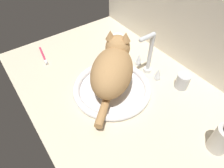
{
  "coord_description": "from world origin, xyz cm",
  "views": [
    {
      "loc": [
        50.94,
        -37.41,
        69.75
      ],
      "look_at": [
        2.29,
        -2.05,
        7.0
      ],
      "focal_mm": 31.04,
      "sensor_mm": 36.0,
      "label": 1
    }
  ],
  "objects_px": {
    "faucet": "(148,58)",
    "toothbrush": "(43,56)",
    "pill_bottle": "(118,42)",
    "metal_jar": "(183,81)",
    "soap_pump_bottle": "(222,139)",
    "sink_basin": "(112,88)",
    "cat": "(113,67)"
  },
  "relations": [
    {
      "from": "pill_bottle",
      "to": "soap_pump_bottle",
      "type": "bearing_deg",
      "value": -6.73
    },
    {
      "from": "soap_pump_bottle",
      "to": "pill_bottle",
      "type": "relative_size",
      "value": 1.98
    },
    {
      "from": "faucet",
      "to": "cat",
      "type": "xyz_separation_m",
      "value": [
        -0.01,
        -0.2,
        0.03
      ]
    },
    {
      "from": "pill_bottle",
      "to": "toothbrush",
      "type": "distance_m",
      "value": 0.42
    },
    {
      "from": "sink_basin",
      "to": "soap_pump_bottle",
      "type": "xyz_separation_m",
      "value": [
        0.45,
        0.14,
        0.05
      ]
    },
    {
      "from": "pill_bottle",
      "to": "toothbrush",
      "type": "bearing_deg",
      "value": -114.15
    },
    {
      "from": "toothbrush",
      "to": "metal_jar",
      "type": "bearing_deg",
      "value": 36.18
    },
    {
      "from": "soap_pump_bottle",
      "to": "pill_bottle",
      "type": "height_order",
      "value": "soap_pump_bottle"
    },
    {
      "from": "soap_pump_bottle",
      "to": "toothbrush",
      "type": "xyz_separation_m",
      "value": [
        -0.87,
        -0.3,
        -0.06
      ]
    },
    {
      "from": "soap_pump_bottle",
      "to": "toothbrush",
      "type": "height_order",
      "value": "soap_pump_bottle"
    },
    {
      "from": "soap_pump_bottle",
      "to": "pill_bottle",
      "type": "xyz_separation_m",
      "value": [
        -0.7,
        0.08,
        -0.02
      ]
    },
    {
      "from": "cat",
      "to": "faucet",
      "type": "bearing_deg",
      "value": 86.01
    },
    {
      "from": "sink_basin",
      "to": "soap_pump_bottle",
      "type": "distance_m",
      "value": 0.47
    },
    {
      "from": "pill_bottle",
      "to": "toothbrush",
      "type": "height_order",
      "value": "pill_bottle"
    },
    {
      "from": "cat",
      "to": "toothbrush",
      "type": "relative_size",
      "value": 2.09
    },
    {
      "from": "cat",
      "to": "toothbrush",
      "type": "xyz_separation_m",
      "value": [
        -0.41,
        -0.18,
        -0.11
      ]
    },
    {
      "from": "cat",
      "to": "toothbrush",
      "type": "height_order",
      "value": "cat"
    },
    {
      "from": "metal_jar",
      "to": "toothbrush",
      "type": "relative_size",
      "value": 0.45
    },
    {
      "from": "faucet",
      "to": "pill_bottle",
      "type": "xyz_separation_m",
      "value": [
        -0.25,
        0.01,
        -0.05
      ]
    },
    {
      "from": "cat",
      "to": "sink_basin",
      "type": "bearing_deg",
      "value": -49.04
    },
    {
      "from": "cat",
      "to": "pill_bottle",
      "type": "xyz_separation_m",
      "value": [
        -0.24,
        0.21,
        -0.08
      ]
    },
    {
      "from": "sink_basin",
      "to": "metal_jar",
      "type": "bearing_deg",
      "value": 57.7
    },
    {
      "from": "metal_jar",
      "to": "sink_basin",
      "type": "bearing_deg",
      "value": -122.3
    },
    {
      "from": "metal_jar",
      "to": "pill_bottle",
      "type": "xyz_separation_m",
      "value": [
        -0.42,
        -0.05,
        0.0
      ]
    },
    {
      "from": "metal_jar",
      "to": "soap_pump_bottle",
      "type": "distance_m",
      "value": 0.31
    },
    {
      "from": "faucet",
      "to": "toothbrush",
      "type": "relative_size",
      "value": 1.35
    },
    {
      "from": "cat",
      "to": "pill_bottle",
      "type": "height_order",
      "value": "cat"
    },
    {
      "from": "faucet",
      "to": "pill_bottle",
      "type": "height_order",
      "value": "faucet"
    },
    {
      "from": "sink_basin",
      "to": "faucet",
      "type": "relative_size",
      "value": 1.6
    },
    {
      "from": "metal_jar",
      "to": "toothbrush",
      "type": "bearing_deg",
      "value": -143.82
    },
    {
      "from": "cat",
      "to": "metal_jar",
      "type": "bearing_deg",
      "value": 54.05
    },
    {
      "from": "sink_basin",
      "to": "pill_bottle",
      "type": "xyz_separation_m",
      "value": [
        -0.25,
        0.22,
        0.02
      ]
    }
  ]
}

